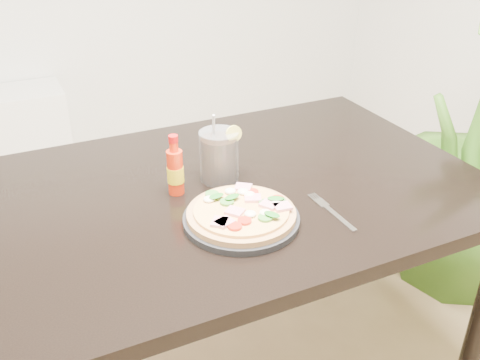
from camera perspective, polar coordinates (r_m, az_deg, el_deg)
name	(u,v)px	position (r m, az deg, el deg)	size (l,w,h in m)	color
dining_table	(221,213)	(1.46, -2.01, -3.58)	(1.40, 0.90, 0.75)	black
plate	(241,219)	(1.27, 0.13, -4.21)	(0.28, 0.28, 0.02)	black
pizza	(242,212)	(1.26, 0.24, -3.39)	(0.26, 0.26, 0.03)	tan
hot_sauce_bottle	(175,171)	(1.37, -6.92, 0.98)	(0.05, 0.05, 0.16)	red
cola_cup	(219,157)	(1.43, -2.23, 2.47)	(0.11, 0.11, 0.20)	black
fork	(330,211)	(1.33, 9.61, -3.24)	(0.02, 0.19, 0.00)	silver
plant_pot	(457,248)	(2.45, 22.18, -6.74)	(0.28, 0.28, 0.22)	brown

